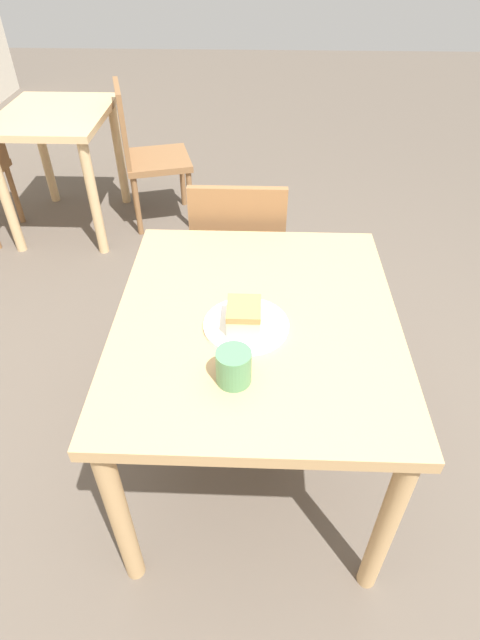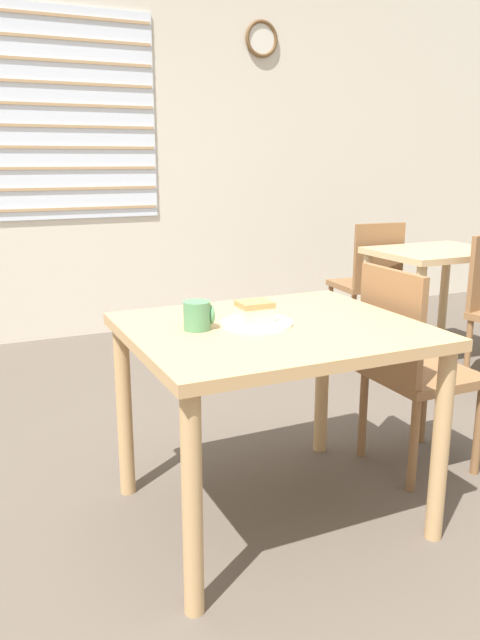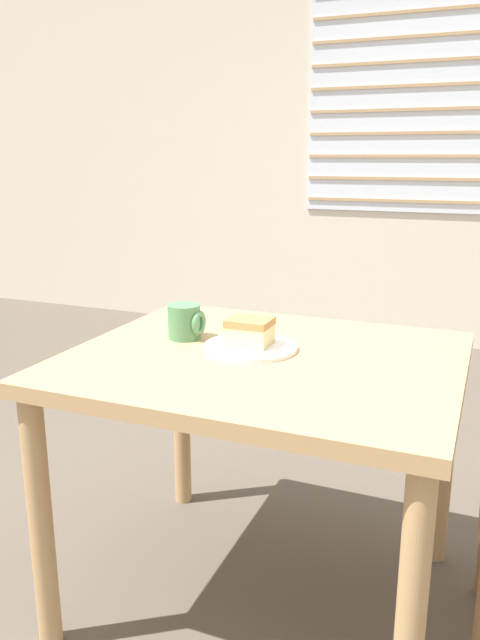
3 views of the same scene
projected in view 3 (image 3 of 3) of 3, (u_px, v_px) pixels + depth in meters
The scene contains 6 objects.
ground_plane at pixel (205, 633), 1.68m from camera, with size 14.00×14.00×0.00m, color brown.
wall_back at pixel (404, 130), 4.03m from camera, with size 10.00×0.09×2.80m.
dining_table_near at pixel (263, 392), 1.66m from camera, with size 1.00×0.86×0.74m.
plate at pixel (251, 347), 1.68m from camera, with size 0.25×0.25×0.01m.
cake_slice at pixel (250, 331), 1.68m from camera, with size 0.12×0.10×0.07m.
coffee_mug at pixel (185, 322), 1.77m from camera, with size 0.10×0.09×0.10m.
Camera 3 is at (0.62, -1.27, 1.25)m, focal length 35.00 mm.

